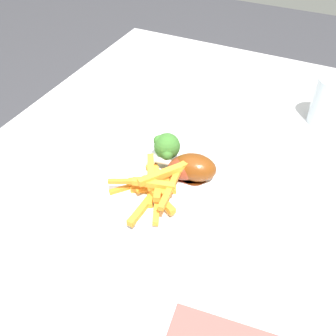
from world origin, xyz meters
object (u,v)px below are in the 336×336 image
(broccoli_floret_front, at_px, (166,147))
(fork, at_px, (152,96))
(dining_table, at_px, (164,196))
(chicken_drumstick_near, at_px, (193,167))
(chicken_drumstick_far, at_px, (187,167))
(dinner_plate, at_px, (168,178))
(water_glass, at_px, (328,101))
(carrot_fries_pile, at_px, (155,185))

(broccoli_floret_front, xyz_separation_m, fork, (0.21, 0.14, -0.05))
(dining_table, xyz_separation_m, broccoli_floret_front, (-0.02, -0.02, 0.16))
(chicken_drumstick_near, bearing_deg, fork, 41.30)
(dining_table, xyz_separation_m, chicken_drumstick_far, (-0.04, -0.07, 0.14))
(dining_table, distance_m, fork, 0.26)
(broccoli_floret_front, distance_m, chicken_drumstick_far, 0.06)
(dinner_plate, distance_m, water_glass, 0.40)
(broccoli_floret_front, distance_m, fork, 0.26)
(broccoli_floret_front, height_order, chicken_drumstick_near, broccoli_floret_front)
(chicken_drumstick_far, height_order, water_glass, water_glass)
(dinner_plate, distance_m, fork, 0.30)
(carrot_fries_pile, bearing_deg, fork, 28.33)
(dinner_plate, xyz_separation_m, broccoli_floret_front, (0.04, 0.02, 0.04))
(chicken_drumstick_near, bearing_deg, chicken_drumstick_far, 99.94)
(chicken_drumstick_far, xyz_separation_m, water_glass, (0.30, -0.20, 0.02))
(dinner_plate, height_order, water_glass, water_glass)
(dining_table, distance_m, chicken_drumstick_far, 0.16)
(carrot_fries_pile, xyz_separation_m, chicken_drumstick_near, (0.07, -0.04, 0.00))
(chicken_drumstick_far, bearing_deg, fork, 39.62)
(dinner_plate, relative_size, carrot_fries_pile, 1.62)
(chicken_drumstick_near, bearing_deg, dining_table, 65.83)
(carrot_fries_pile, height_order, water_glass, water_glass)
(fork, relative_size, water_glass, 1.79)
(dinner_plate, height_order, carrot_fries_pile, carrot_fries_pile)
(broccoli_floret_front, height_order, chicken_drumstick_far, broccoli_floret_front)
(broccoli_floret_front, relative_size, chicken_drumstick_far, 0.54)
(dinner_plate, relative_size, water_glass, 2.30)
(dinner_plate, height_order, fork, dinner_plate)
(dinner_plate, height_order, chicken_drumstick_near, chicken_drumstick_near)
(dining_table, distance_m, chicken_drumstick_near, 0.17)
(carrot_fries_pile, distance_m, chicken_drumstick_far, 0.07)
(dining_table, height_order, fork, fork)
(chicken_drumstick_far, bearing_deg, carrot_fries_pile, 155.72)
(broccoli_floret_front, bearing_deg, dinner_plate, -150.17)
(dinner_plate, relative_size, broccoli_floret_front, 3.92)
(carrot_fries_pile, distance_m, chicken_drumstick_near, 0.08)
(water_glass, bearing_deg, dinner_plate, 144.20)
(dinner_plate, bearing_deg, water_glass, -35.80)
(fork, xyz_separation_m, water_glass, (0.07, -0.39, 0.05))
(dining_table, xyz_separation_m, water_glass, (0.27, -0.27, 0.16))
(dining_table, xyz_separation_m, dinner_plate, (-0.05, -0.04, 0.12))
(carrot_fries_pile, relative_size, chicken_drumstick_near, 1.15)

